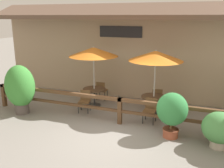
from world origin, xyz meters
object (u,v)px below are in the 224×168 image
object	(u,v)px
potted_plant_corner_fern	(20,88)
potted_plant_entrance_palm	(172,111)
chair_near_wallside	(101,90)
dining_table_middle	(154,100)
patio_umbrella_near	(94,52)
chair_middle_streetside	(150,109)
chair_middle_wallside	(157,97)
potted_plant_tall_tropical	(220,129)
patio_umbrella_middle	(156,56)
dining_table_near	(94,92)
chair_near_streetside	(85,100)

from	to	relation	value
potted_plant_corner_fern	potted_plant_entrance_palm	bearing A→B (deg)	0.10
chair_near_wallside	dining_table_middle	distance (m)	2.70
patio_umbrella_near	dining_table_middle	bearing A→B (deg)	-3.20
patio_umbrella_near	chair_middle_streetside	size ratio (longest dim) A/B	2.94
patio_umbrella_near	chair_middle_wallside	distance (m)	3.17
dining_table_middle	potted_plant_tall_tropical	distance (m)	2.89
patio_umbrella_middle	potted_plant_tall_tropical	distance (m)	3.35
potted_plant_tall_tropical	potted_plant_entrance_palm	bearing A→B (deg)	173.15
chair_near_wallside	chair_middle_wallside	distance (m)	2.56
dining_table_near	chair_middle_wallside	distance (m)	2.61
dining_table_middle	patio_umbrella_near	bearing A→B (deg)	176.80
patio_umbrella_near	chair_near_streetside	distance (m)	1.96
dining_table_middle	potted_plant_corner_fern	world-z (taller)	potted_plant_corner_fern
patio_umbrella_middle	chair_near_streetside	bearing A→B (deg)	-166.44
chair_near_streetside	chair_middle_streetside	bearing A→B (deg)	-13.25
dining_table_near	chair_middle_streetside	bearing A→B (deg)	-18.44
potted_plant_entrance_palm	potted_plant_tall_tropical	distance (m)	1.41
patio_umbrella_middle	chair_middle_wallside	distance (m)	1.94
chair_near_streetside	chair_near_wallside	distance (m)	1.54
patio_umbrella_middle	dining_table_middle	distance (m)	1.69
chair_near_streetside	potted_plant_corner_fern	bearing A→B (deg)	-166.61
dining_table_near	dining_table_middle	distance (m)	2.55
dining_table_near	patio_umbrella_middle	xyz separation A→B (m)	(2.54, -0.14, 1.69)
patio_umbrella_near	potted_plant_tall_tropical	size ratio (longest dim) A/B	2.33
chair_middle_wallside	potted_plant_entrance_palm	bearing A→B (deg)	101.28
chair_near_wallside	potted_plant_corner_fern	size ratio (longest dim) A/B	0.45
patio_umbrella_near	patio_umbrella_middle	size ratio (longest dim) A/B	1.00
chair_near_streetside	patio_umbrella_middle	size ratio (longest dim) A/B	0.34
dining_table_near	chair_middle_wallside	xyz separation A→B (m)	(2.55, 0.57, -0.11)
dining_table_near	dining_table_middle	size ratio (longest dim) A/B	1.00
patio_umbrella_near	chair_near_wallside	xyz separation A→B (m)	(-0.00, 0.77, -1.80)
chair_middle_wallside	chair_near_wallside	bearing A→B (deg)	-13.65
potted_plant_entrance_palm	patio_umbrella_near	bearing A→B (deg)	152.47
patio_umbrella_near	chair_near_wallside	world-z (taller)	patio_umbrella_near
chair_near_wallside	potted_plant_tall_tropical	distance (m)	5.51
chair_middle_streetside	chair_middle_wallside	size ratio (longest dim) A/B	1.00
dining_table_middle	potted_plant_tall_tropical	bearing A→B (deg)	-38.75
chair_near_wallside	dining_table_near	bearing A→B (deg)	87.00
chair_middle_wallside	potted_plant_corner_fern	distance (m)	5.40
chair_middle_streetside	dining_table_near	bearing A→B (deg)	163.60
dining_table_near	chair_middle_streetside	world-z (taller)	chair_middle_streetside
chair_middle_streetside	potted_plant_corner_fern	size ratio (longest dim) A/B	0.45
patio_umbrella_near	dining_table_middle	distance (m)	3.05
dining_table_middle	chair_middle_wallside	distance (m)	0.72
chair_near_streetside	potted_plant_tall_tropical	xyz separation A→B (m)	(4.86, -1.18, 0.11)
patio_umbrella_near	chair_middle_streetside	world-z (taller)	patio_umbrella_near
patio_umbrella_near	chair_middle_wallside	xyz separation A→B (m)	(2.55, 0.57, -1.80)
dining_table_near	chair_near_wallside	size ratio (longest dim) A/B	1.12
potted_plant_corner_fern	potted_plant_entrance_palm	size ratio (longest dim) A/B	1.32
potted_plant_corner_fern	chair_near_streetside	bearing A→B (deg)	24.85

